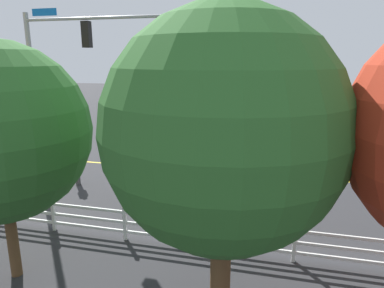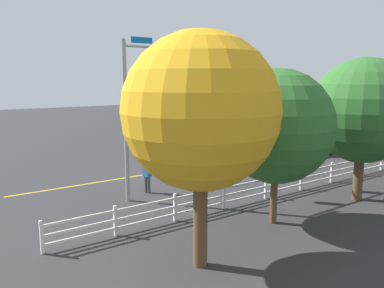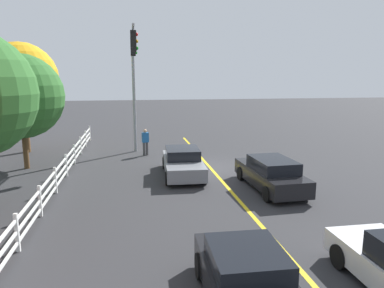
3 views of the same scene
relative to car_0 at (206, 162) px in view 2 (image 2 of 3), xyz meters
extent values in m
plane|color=#2D2D30|center=(1.12, -1.70, -0.67)|extent=(120.00, 120.00, 0.00)
cube|color=gold|center=(-2.88, -1.70, -0.66)|extent=(28.00, 0.16, 0.01)
cylinder|color=gray|center=(6.34, 2.28, 3.08)|extent=(0.20, 0.20, 7.50)
cylinder|color=gray|center=(2.78, 2.28, 6.53)|extent=(7.13, 0.12, 0.12)
cube|color=#0C59B2|center=(5.44, 2.30, 6.81)|extent=(1.10, 0.03, 0.28)
cube|color=black|center=(3.65, 2.28, 5.93)|extent=(0.32, 0.28, 1.00)
sphere|color=red|center=(3.65, 2.13, 6.25)|extent=(0.17, 0.17, 0.17)
sphere|color=orange|center=(3.65, 2.13, 5.93)|extent=(0.17, 0.17, 0.17)
sphere|color=#148C19|center=(3.65, 2.13, 5.61)|extent=(0.17, 0.17, 0.17)
cube|color=black|center=(0.47, 2.28, 5.93)|extent=(0.32, 0.28, 1.00)
sphere|color=red|center=(0.47, 2.13, 6.25)|extent=(0.17, 0.17, 0.17)
sphere|color=orange|center=(0.47, 2.13, 5.93)|extent=(0.17, 0.17, 0.17)
sphere|color=#148C19|center=(0.47, 2.13, 5.61)|extent=(0.17, 0.17, 0.17)
cube|color=slate|center=(-0.05, 0.00, -0.12)|extent=(4.56, 2.03, 0.65)
cube|color=black|center=(0.17, -0.01, 0.45)|extent=(2.12, 1.74, 0.51)
cylinder|color=black|center=(-1.61, -0.78, -0.35)|extent=(0.65, 0.25, 0.64)
cylinder|color=black|center=(-1.54, 0.92, -0.35)|extent=(0.65, 0.25, 0.64)
cylinder|color=black|center=(1.43, -0.92, -0.35)|extent=(0.65, 0.25, 0.64)
cylinder|color=black|center=(1.51, 0.78, -0.35)|extent=(0.65, 0.25, 0.64)
cube|color=silver|center=(-10.95, -3.55, -0.14)|extent=(4.41, 1.78, 0.61)
cube|color=black|center=(-11.17, -3.54, 0.46)|extent=(1.87, 1.58, 0.59)
cylinder|color=black|center=(-9.44, -2.75, -0.35)|extent=(0.64, 0.23, 0.64)
cylinder|color=black|center=(-9.46, -4.37, -0.35)|extent=(0.64, 0.23, 0.64)
cylinder|color=black|center=(-12.44, -2.72, -0.35)|extent=(0.64, 0.23, 0.64)
cylinder|color=black|center=(-12.45, -4.34, -0.35)|extent=(0.64, 0.23, 0.64)
cube|color=black|center=(-2.83, -3.52, -0.10)|extent=(4.67, 1.90, 0.70)
cube|color=black|center=(-3.06, -3.53, 0.50)|extent=(2.42, 1.64, 0.51)
cylinder|color=black|center=(-1.29, -2.66, -0.35)|extent=(0.65, 0.24, 0.64)
cylinder|color=black|center=(-1.23, -4.26, -0.35)|extent=(0.65, 0.24, 0.64)
cylinder|color=black|center=(-4.43, -2.78, -0.35)|extent=(0.65, 0.24, 0.64)
cylinder|color=black|center=(-4.37, -4.38, -0.35)|extent=(0.65, 0.24, 0.64)
cube|color=black|center=(-10.68, 0.16, -0.12)|extent=(4.13, 1.83, 0.66)
cube|color=black|center=(-10.48, 0.15, 0.44)|extent=(1.83, 1.59, 0.45)
cylinder|color=black|center=(-12.09, -0.59, -0.35)|extent=(0.65, 0.24, 0.64)
cylinder|color=black|center=(-12.04, 0.99, -0.35)|extent=(0.65, 0.24, 0.64)
cylinder|color=black|center=(-9.32, -0.68, -0.35)|extent=(0.65, 0.24, 0.64)
cylinder|color=black|center=(-9.27, 0.91, -0.35)|extent=(0.65, 0.24, 0.64)
cylinder|color=#3F3F42|center=(5.00, 1.58, -0.24)|extent=(0.16, 0.16, 0.85)
cylinder|color=#3F3F42|center=(4.94, 1.77, -0.24)|extent=(0.16, 0.16, 0.85)
cube|color=#1E5999|center=(4.97, 1.67, 0.49)|extent=(0.36, 0.46, 0.62)
sphere|color=tan|center=(4.97, 1.67, 0.91)|extent=(0.22, 0.22, 0.22)
cube|color=white|center=(-9.68, 5.79, -0.09)|extent=(0.10, 0.10, 1.15)
cube|color=white|center=(-7.08, 5.79, -0.09)|extent=(0.10, 0.10, 1.15)
cube|color=white|center=(-4.48, 5.79, -0.09)|extent=(0.10, 0.10, 1.15)
cube|color=white|center=(-1.88, 5.79, -0.09)|extent=(0.10, 0.10, 1.15)
cube|color=white|center=(0.72, 5.79, -0.09)|extent=(0.10, 0.10, 1.15)
cube|color=white|center=(3.32, 5.79, -0.09)|extent=(0.10, 0.10, 1.15)
cube|color=white|center=(5.92, 5.79, -0.09)|extent=(0.10, 0.10, 1.15)
cube|color=white|center=(8.52, 5.79, -0.09)|extent=(0.10, 0.10, 1.15)
cube|color=white|center=(11.12, 5.79, -0.09)|extent=(0.10, 0.10, 1.15)
cube|color=white|center=(-1.88, 5.79, 0.28)|extent=(26.00, 0.06, 0.09)
cube|color=white|center=(-1.88, 5.79, -0.07)|extent=(26.00, 0.06, 0.09)
cube|color=white|center=(-1.88, 5.79, -0.39)|extent=(26.00, 0.06, 0.09)
cylinder|color=brown|center=(7.30, 9.42, 0.86)|extent=(0.44, 0.44, 3.05)
sphere|color=gold|center=(7.30, 9.42, 4.13)|extent=(4.67, 4.67, 4.67)
cylinder|color=brown|center=(-2.77, 8.41, 0.56)|extent=(0.45, 0.45, 2.46)
sphere|color=#2D6628|center=(-2.77, 8.41, 3.62)|extent=(4.88, 4.88, 4.88)
cylinder|color=brown|center=(2.78, 8.22, 0.46)|extent=(0.28, 0.28, 2.25)
sphere|color=#2D6628|center=(2.78, 8.22, 3.26)|extent=(4.46, 4.46, 4.46)
camera|label=1|loc=(-3.77, 15.04, 4.98)|focal=32.24mm
camera|label=2|loc=(13.84, 18.35, 5.05)|focal=35.68mm
camera|label=3|loc=(-17.04, 2.47, 4.24)|focal=32.70mm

